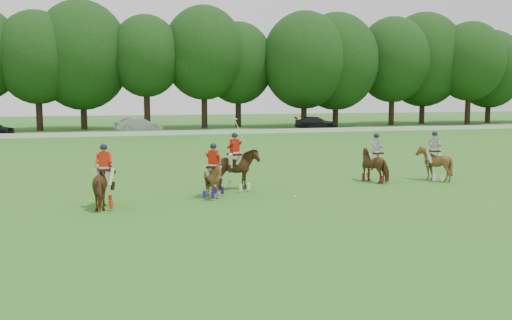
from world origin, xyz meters
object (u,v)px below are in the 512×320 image
object	(u,v)px
polo_red_a	(105,185)
polo_stripe_a	(376,164)
car_right	(316,123)
polo_red_b	(235,169)
polo_ball	(295,197)
car_mid	(138,125)
polo_stripe_b	(434,163)
polo_red_c	(214,179)

from	to	relation	value
polo_red_a	polo_stripe_a	size ratio (longest dim) A/B	1.02
polo_stripe_a	car_right	bearing A→B (deg)	72.43
polo_red_a	polo_stripe_a	bearing A→B (deg)	13.33
polo_red_b	polo_stripe_a	size ratio (longest dim) A/B	1.32
polo_red_b	polo_ball	xyz separation A→B (m)	(1.85, -2.41, -0.86)
polo_red_a	polo_ball	xyz separation A→B (m)	(7.23, 0.03, -0.79)
car_mid	polo_red_a	bearing A→B (deg)	162.04
car_mid	polo_stripe_a	bearing A→B (deg)	-179.54
polo_stripe_a	polo_stripe_b	world-z (taller)	polo_stripe_b
car_right	polo_ball	distance (m)	42.95
car_right	polo_red_c	bearing A→B (deg)	168.89
polo_red_c	polo_red_a	bearing A→B (deg)	-168.10
car_right	polo_stripe_a	size ratio (longest dim) A/B	2.20
polo_red_b	polo_stripe_a	world-z (taller)	polo_red_b
car_right	polo_red_b	xyz separation A→B (m)	(-18.48, -37.19, 0.18)
polo_red_c	polo_stripe_b	world-z (taller)	polo_stripe_b
polo_red_c	polo_stripe_a	xyz separation A→B (m)	(8.09, 2.03, 0.05)
polo_red_a	polo_red_b	bearing A→B (deg)	24.33
polo_red_b	polo_stripe_b	world-z (taller)	polo_red_b
car_right	polo_ball	world-z (taller)	car_right
car_right	car_mid	bearing A→B (deg)	105.86
car_right	polo_stripe_b	xyz separation A→B (m)	(-8.81, -37.11, 0.12)
polo_red_b	car_right	bearing A→B (deg)	63.57
polo_red_a	polo_red_c	xyz separation A→B (m)	(4.15, 0.88, -0.08)
polo_red_a	polo_stripe_a	world-z (taller)	polo_red_a
polo_stripe_a	polo_red_b	bearing A→B (deg)	-176.11
polo_red_b	polo_ball	size ratio (longest dim) A/B	33.32
car_mid	car_right	world-z (taller)	car_mid
car_right	polo_red_a	size ratio (longest dim) A/B	2.14
polo_red_a	car_right	bearing A→B (deg)	58.93
polo_red_b	polo_ball	bearing A→B (deg)	-52.47
polo_stripe_b	polo_red_c	bearing A→B (deg)	-171.48
polo_red_b	polo_red_c	world-z (taller)	polo_red_b
polo_red_a	polo_ball	bearing A→B (deg)	0.23
polo_red_a	polo_red_b	xyz separation A→B (m)	(5.39, 2.44, 0.06)
car_mid	polo_ball	size ratio (longest dim) A/B	53.17
polo_red_a	polo_red_b	size ratio (longest dim) A/B	0.77
car_mid	polo_red_c	distance (m)	38.75
polo_stripe_a	polo_stripe_b	distance (m)	2.85
car_mid	polo_red_a	xyz separation A→B (m)	(-4.02, -39.62, 0.05)
polo_red_b	polo_ball	distance (m)	3.15
polo_stripe_b	polo_red_a	bearing A→B (deg)	-170.54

